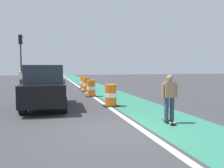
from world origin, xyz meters
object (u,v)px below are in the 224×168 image
traffic_light_corner (21,51)px  pedestrian_waiting (21,77)px  traffic_barrel_front (111,96)px  traffic_barrel_back (86,85)px  skateboarder_on_lane (169,97)px  parked_suv_nearest (46,86)px  pedestrian_crossing (21,79)px  traffic_barrel_mid (91,89)px  traffic_barrel_far (83,83)px

traffic_light_corner → pedestrian_waiting: (-0.22, 1.30, -2.64)m
pedestrian_waiting → traffic_barrel_front: bearing=-68.1°
pedestrian_waiting → traffic_barrel_back: bearing=-52.3°
traffic_barrel_front → traffic_light_corner: 14.77m
skateboarder_on_lane → traffic_light_corner: 18.62m
parked_suv_nearest → pedestrian_crossing: parked_suv_nearest is taller
parked_suv_nearest → traffic_barrel_front: 3.16m
traffic_barrel_front → traffic_barrel_mid: (-0.30, 3.96, 0.00)m
traffic_light_corner → skateboarder_on_lane: bearing=-68.6°
parked_suv_nearest → traffic_barrel_mid: size_ratio=4.30×
traffic_barrel_mid → traffic_barrel_far: size_ratio=1.00×
skateboarder_on_lane → traffic_barrel_front: skateboarder_on_lane is taller
skateboarder_on_lane → traffic_barrel_far: bearing=94.5°
skateboarder_on_lane → pedestrian_waiting: 19.73m
parked_suv_nearest → pedestrian_waiting: bearing=101.0°
traffic_barrel_far → traffic_barrel_back: bearing=-93.0°
pedestrian_crossing → parked_suv_nearest: bearing=-77.2°
traffic_barrel_front → traffic_barrel_far: bearing=90.0°
traffic_barrel_front → traffic_barrel_far: same height
traffic_barrel_far → pedestrian_crossing: bearing=171.4°
traffic_barrel_back → parked_suv_nearest: bearing=-113.6°
skateboarder_on_lane → pedestrian_waiting: bearing=110.6°
traffic_barrel_back → traffic_barrel_front: bearing=-89.0°
traffic_barrel_back → pedestrian_crossing: 6.30m
parked_suv_nearest → traffic_barrel_front: (3.10, -0.38, -0.50)m
traffic_barrel_front → pedestrian_waiting: (-5.88, 14.61, 0.33)m
skateboarder_on_lane → traffic_light_corner: (-6.73, 17.17, 2.59)m
parked_suv_nearest → pedestrian_waiting: size_ratio=2.91×
parked_suv_nearest → pedestrian_waiting: (-2.78, 14.24, -0.17)m
traffic_barrel_back → pedestrian_waiting: (-5.75, 7.44, 0.33)m
traffic_barrel_front → pedestrian_crossing: (-5.42, 10.57, 0.33)m
traffic_barrel_front → traffic_barrel_far: (0.01, 9.75, 0.00)m
parked_suv_nearest → traffic_barrel_far: bearing=71.7°
traffic_barrel_far → pedestrian_waiting: size_ratio=0.68×
parked_suv_nearest → pedestrian_waiting: parked_suv_nearest is taller
traffic_barrel_far → pedestrian_crossing: pedestrian_crossing is taller
traffic_light_corner → traffic_barrel_mid: bearing=-60.2°
skateboarder_on_lane → traffic_barrel_mid: skateboarder_on_lane is taller
traffic_barrel_mid → traffic_light_corner: (-5.36, 9.35, 2.97)m
pedestrian_crossing → traffic_barrel_mid: bearing=-52.2°
parked_suv_nearest → traffic_barrel_mid: bearing=52.0°
traffic_barrel_back → pedestrian_crossing: size_ratio=0.68×
traffic_barrel_mid → pedestrian_waiting: bearing=117.7°
parked_suv_nearest → traffic_barrel_far: (3.11, 9.37, -0.50)m
pedestrian_waiting → traffic_barrel_far: bearing=-39.6°
skateboarder_on_lane → pedestrian_waiting: size_ratio=1.05×
parked_suv_nearest → pedestrian_crossing: size_ratio=2.91×
parked_suv_nearest → traffic_light_corner: (-2.55, 12.94, 2.47)m
traffic_barrel_mid → traffic_light_corner: size_ratio=0.21×
skateboarder_on_lane → traffic_light_corner: bearing=111.4°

